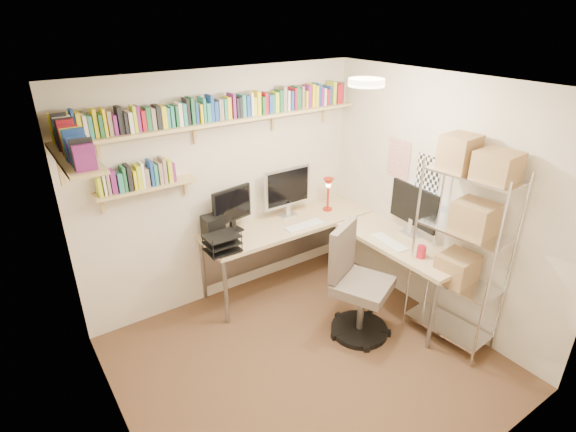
% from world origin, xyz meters
% --- Properties ---
extents(ground, '(3.20, 3.20, 0.00)m').
position_xyz_m(ground, '(0.00, 0.00, 0.00)').
color(ground, '#4D3121').
rests_on(ground, ground).
extents(room_shell, '(3.24, 3.04, 2.52)m').
position_xyz_m(room_shell, '(0.00, 0.00, 1.55)').
color(room_shell, beige).
rests_on(room_shell, ground).
extents(wall_shelves, '(3.12, 1.09, 0.80)m').
position_xyz_m(wall_shelves, '(-0.41, 1.30, 2.03)').
color(wall_shelves, '#D7B779').
rests_on(wall_shelves, ground).
extents(corner_desk, '(2.16, 2.10, 1.40)m').
position_xyz_m(corner_desk, '(0.70, 0.94, 0.80)').
color(corner_desk, '#D7B88C').
rests_on(corner_desk, ground).
extents(office_chair, '(0.68, 0.68, 1.15)m').
position_xyz_m(office_chair, '(0.67, 0.11, 0.49)').
color(office_chair, black).
rests_on(office_chair, ground).
extents(wire_rack, '(0.45, 0.82, 2.04)m').
position_xyz_m(wire_rack, '(1.36, -0.51, 1.34)').
color(wire_rack, silver).
rests_on(wire_rack, ground).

